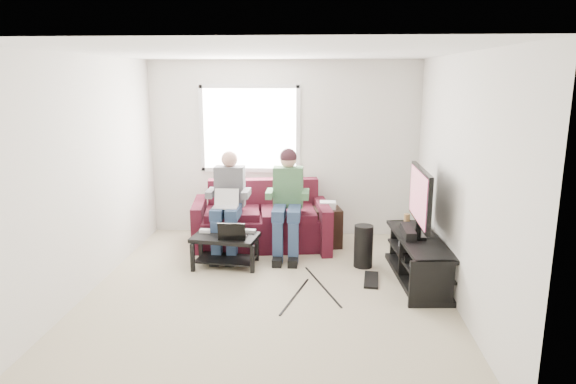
{
  "coord_description": "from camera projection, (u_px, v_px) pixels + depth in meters",
  "views": [
    {
      "loc": [
        0.57,
        -5.33,
        2.37
      ],
      "look_at": [
        0.18,
        0.6,
        1.02
      ],
      "focal_mm": 32.0,
      "sensor_mm": 36.0,
      "label": 1
    }
  ],
  "objects": [
    {
      "name": "laptop_silver",
      "position": [
        226.0,
        203.0,
        6.71
      ],
      "size": [
        0.36,
        0.28,
        0.24
      ],
      "primitive_type": null,
      "rotation": [
        0.0,
        0.0,
        0.2
      ],
      "color": "silver",
      "rests_on": "person_left"
    },
    {
      "name": "subwoofer",
      "position": [
        363.0,
        246.0,
        6.47
      ],
      "size": [
        0.24,
        0.24,
        0.54
      ],
      "primitive_type": "cylinder",
      "color": "black",
      "rests_on": "floor"
    },
    {
      "name": "tv_stand",
      "position": [
        418.0,
        261.0,
        6.05
      ],
      "size": [
        0.59,
        1.58,
        0.52
      ],
      "color": "black",
      "rests_on": "floor"
    },
    {
      "name": "keyboard_floor",
      "position": [
        371.0,
        280.0,
        6.06
      ],
      "size": [
        0.22,
        0.51,
        0.03
      ],
      "primitive_type": "cube",
      "rotation": [
        0.0,
        0.0,
        -0.11
      ],
      "color": "black",
      "rests_on": "floor"
    },
    {
      "name": "console_white",
      "position": [
        425.0,
        268.0,
        5.65
      ],
      "size": [
        0.3,
        0.22,
        0.06
      ],
      "primitive_type": "cube",
      "color": "silver",
      "rests_on": "tv_stand"
    },
    {
      "name": "controller_c",
      "position": [
        250.0,
        231.0,
        6.58
      ],
      "size": [
        0.15,
        0.11,
        0.04
      ],
      "primitive_type": "cube",
      "rotation": [
        0.0,
        0.0,
        -0.12
      ],
      "color": "gray",
      "rests_on": "coffee_table"
    },
    {
      "name": "wall_front",
      "position": [
        231.0,
        247.0,
        3.28
      ],
      "size": [
        4.5,
        0.0,
        4.5
      ],
      "primitive_type": "plane",
      "rotation": [
        -1.57,
        0.0,
        0.0
      ],
      "color": "silver",
      "rests_on": "floor"
    },
    {
      "name": "tv",
      "position": [
        420.0,
        198.0,
        5.98
      ],
      "size": [
        0.12,
        1.1,
        0.81
      ],
      "color": "black",
      "rests_on": "tv_stand"
    },
    {
      "name": "person_right",
      "position": [
        288.0,
        195.0,
        6.84
      ],
      "size": [
        0.4,
        0.71,
        1.42
      ],
      "color": "navy",
      "rests_on": "sofa"
    },
    {
      "name": "ceiling",
      "position": [
        266.0,
        52.0,
        5.18
      ],
      "size": [
        4.5,
        4.5,
        0.0
      ],
      "primitive_type": "plane",
      "rotation": [
        3.14,
        0.0,
        0.0
      ],
      "color": "white",
      "rests_on": "wall_back"
    },
    {
      "name": "end_table",
      "position": [
        327.0,
        226.0,
        7.25
      ],
      "size": [
        0.37,
        0.37,
        0.65
      ],
      "color": "black",
      "rests_on": "floor"
    },
    {
      "name": "coffee_table",
      "position": [
        225.0,
        244.0,
        6.48
      ],
      "size": [
        0.86,
        0.6,
        0.4
      ],
      "color": "black",
      "rests_on": "floor"
    },
    {
      "name": "wall_back",
      "position": [
        283.0,
        149.0,
        7.65
      ],
      "size": [
        4.5,
        0.0,
        4.5
      ],
      "primitive_type": "plane",
      "rotation": [
        1.57,
        0.0,
        0.0
      ],
      "color": "silver",
      "rests_on": "floor"
    },
    {
      "name": "wall_right",
      "position": [
        459.0,
        181.0,
        5.34
      ],
      "size": [
        0.0,
        4.5,
        4.5
      ],
      "primitive_type": "plane",
      "rotation": [
        1.57,
        0.0,
        -1.57
      ],
      "color": "silver",
      "rests_on": "floor"
    },
    {
      "name": "person_left",
      "position": [
        228.0,
        198.0,
        6.89
      ],
      "size": [
        0.4,
        0.71,
        1.37
      ],
      "color": "navy",
      "rests_on": "sofa"
    },
    {
      "name": "console_grey",
      "position": [
        414.0,
        246.0,
        6.33
      ],
      "size": [
        0.34,
        0.26,
        0.08
      ],
      "primitive_type": "cube",
      "color": "gray",
      "rests_on": "tv_stand"
    },
    {
      "name": "console_black",
      "position": [
        419.0,
        257.0,
        5.99
      ],
      "size": [
        0.38,
        0.3,
        0.07
      ],
      "primitive_type": "cube",
      "color": "black",
      "rests_on": "tv_stand"
    },
    {
      "name": "controller_b",
      "position": [
        220.0,
        230.0,
        6.64
      ],
      "size": [
        0.15,
        0.11,
        0.04
      ],
      "primitive_type": "cube",
      "rotation": [
        0.0,
        0.0,
        -0.13
      ],
      "color": "black",
      "rests_on": "coffee_table"
    },
    {
      "name": "sofa",
      "position": [
        261.0,
        223.0,
        7.29
      ],
      "size": [
        2.03,
        1.12,
        0.9
      ],
      "color": "#47111D",
      "rests_on": "floor"
    },
    {
      "name": "window",
      "position": [
        250.0,
        129.0,
        7.6
      ],
      "size": [
        1.48,
        0.04,
        1.28
      ],
      "color": "white",
      "rests_on": "wall_back"
    },
    {
      "name": "wall_left",
      "position": [
        85.0,
        176.0,
        5.59
      ],
      "size": [
        0.0,
        4.5,
        4.5
      ],
      "primitive_type": "plane",
      "rotation": [
        1.57,
        0.0,
        1.57
      ],
      "color": "silver",
      "rests_on": "floor"
    },
    {
      "name": "controller_a",
      "position": [
        205.0,
        231.0,
        6.59
      ],
      "size": [
        0.14,
        0.1,
        0.04
      ],
      "primitive_type": "cube",
      "rotation": [
        0.0,
        0.0,
        -0.04
      ],
      "color": "silver",
      "rests_on": "coffee_table"
    },
    {
      "name": "laptop_black",
      "position": [
        233.0,
        228.0,
        6.35
      ],
      "size": [
        0.34,
        0.25,
        0.24
      ],
      "primitive_type": null,
      "rotation": [
        0.0,
        0.0,
        -0.02
      ],
      "color": "black",
      "rests_on": "coffee_table"
    },
    {
      "name": "soundbar",
      "position": [
        408.0,
        231.0,
        6.08
      ],
      "size": [
        0.12,
        0.5,
        0.1
      ],
      "primitive_type": "cube",
      "color": "black",
      "rests_on": "tv_stand"
    },
    {
      "name": "drink_cup",
      "position": [
        407.0,
        219.0,
        6.59
      ],
      "size": [
        0.08,
        0.08,
        0.12
      ],
      "primitive_type": "cylinder",
      "color": "#9E7544",
      "rests_on": "tv_stand"
    },
    {
      "name": "floor",
      "position": [
        269.0,
        292.0,
        5.75
      ],
      "size": [
        4.5,
        4.5,
        0.0
      ],
      "primitive_type": "plane",
      "color": "#C3B898",
      "rests_on": "ground"
    }
  ]
}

